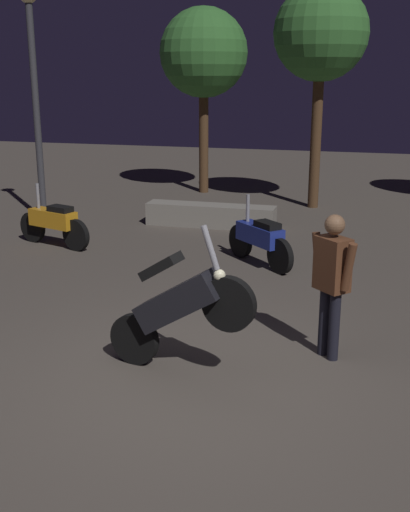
% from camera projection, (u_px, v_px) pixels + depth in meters
% --- Properties ---
extents(ground_plane, '(40.00, 40.00, 0.00)m').
position_uv_depth(ground_plane, '(187.00, 383.00, 6.48)').
color(ground_plane, '#4C443D').
extents(motorcycle_black_foreground, '(1.65, 0.47, 1.63)m').
position_uv_depth(motorcycle_black_foreground, '(179.00, 306.00, 6.49)').
color(motorcycle_black_foreground, black).
rests_on(motorcycle_black_foreground, ground_plane).
extents(motorcycle_blue_parked_left, '(1.27, 1.22, 1.11)m').
position_uv_depth(motorcycle_blue_parked_left, '(260.00, 239.00, 10.31)').
color(motorcycle_blue_parked_left, black).
rests_on(motorcycle_blue_parked_left, ground_plane).
extents(motorcycle_orange_parked_right, '(1.61, 0.62, 1.11)m').
position_uv_depth(motorcycle_orange_parked_right, '(53.00, 222.00, 11.42)').
color(motorcycle_orange_parked_right, black).
rests_on(motorcycle_orange_parked_right, ground_plane).
extents(person_rider_beside, '(0.54, 0.52, 1.61)m').
position_uv_depth(person_rider_beside, '(332.00, 274.00, 6.81)').
color(person_rider_beside, black).
rests_on(person_rider_beside, ground_plane).
extents(streetlamp_near, '(0.36, 0.36, 4.66)m').
position_uv_depth(streetlamp_near, '(34.00, 74.00, 12.72)').
color(streetlamp_near, '#38383D').
rests_on(streetlamp_near, ground_plane).
extents(tree_left_bg, '(2.19, 2.19, 4.58)m').
position_uv_depth(tree_left_bg, '(204.00, 54.00, 15.73)').
color(tree_left_bg, '#4C331E').
rests_on(tree_left_bg, ground_plane).
extents(tree_right_bg, '(2.07, 2.07, 4.88)m').
position_uv_depth(tree_right_bg, '(321.00, 35.00, 13.79)').
color(tree_right_bg, '#4C331E').
rests_on(tree_right_bg, ground_plane).
extents(planter_wall_low, '(2.63, 0.50, 0.45)m').
position_uv_depth(planter_wall_low, '(211.00, 215.00, 12.95)').
color(planter_wall_low, gray).
rests_on(planter_wall_low, ground_plane).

